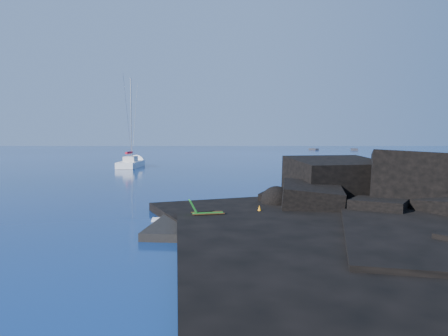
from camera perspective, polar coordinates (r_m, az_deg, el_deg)
The scene contains 11 objects.
ground at distance 20.21m, azimuth -9.93°, elevation -8.15°, with size 400.00×400.00×0.00m, color #031333.
headland at distance 24.81m, azimuth 22.74°, elevation -6.13°, with size 24.00×24.00×3.60m, color black, non-canonical shape.
beach at distance 20.45m, azimuth 2.96°, elevation -7.95°, with size 8.50×6.00×0.70m, color black.
surf_foam at distance 24.89m, azimuth 3.54°, elevation -5.80°, with size 10.00×8.00×0.06m, color white, non-canonical shape.
sailboat at distance 63.85m, azimuth -12.02°, elevation 0.11°, with size 2.56×12.19×12.78m, color white, non-canonical shape.
deck_chair at distance 20.65m, azimuth -2.14°, elevation -5.32°, with size 1.57×0.69×1.08m, color #16641D, non-canonical shape.
towel at distance 20.79m, azimuth -0.87°, elevation -6.69°, with size 2.09×0.99×0.05m, color white.
sunbather at distance 20.76m, azimuth -0.87°, elevation -6.33°, with size 1.58×0.39×0.21m, color tan, non-canonical shape.
marker_cone at distance 21.71m, azimuth 4.65°, elevation -5.59°, with size 0.35×0.35×0.54m, color orange.
distant_boat_a at distance 151.56m, azimuth 11.63°, elevation 2.32°, with size 1.33×4.28×0.57m, color #29282D.
distant_boat_b at distance 149.72m, azimuth 16.65°, elevation 2.21°, with size 1.56×5.00×0.67m, color #2B2A30.
Camera 1 is at (3.37, -19.48, 4.23)m, focal length 35.00 mm.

